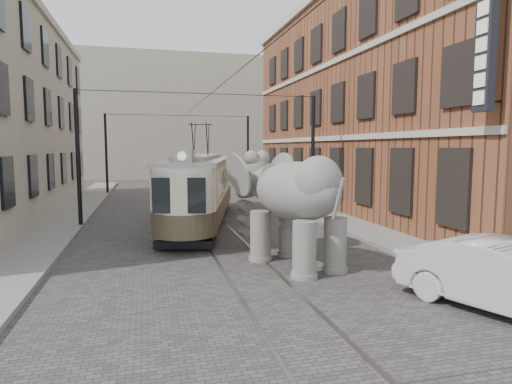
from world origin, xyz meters
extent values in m
plane|color=#4A4744|center=(0.00, 0.00, 0.00)|extent=(120.00, 120.00, 0.00)
cube|color=slate|center=(6.00, 0.00, 0.07)|extent=(2.00, 60.00, 0.15)
cube|color=slate|center=(-6.50, 0.00, 0.07)|extent=(2.00, 60.00, 0.15)
cube|color=brown|center=(11.00, 9.00, 6.00)|extent=(8.00, 26.00, 12.00)
cube|color=#9D9482|center=(0.00, 40.00, 7.00)|extent=(28.00, 10.00, 14.00)
imported|color=#B2B2B7|center=(4.60, -6.72, 0.76)|extent=(3.31, 4.89, 1.52)
camera|label=1|loc=(-2.77, -14.10, 3.51)|focal=30.53mm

